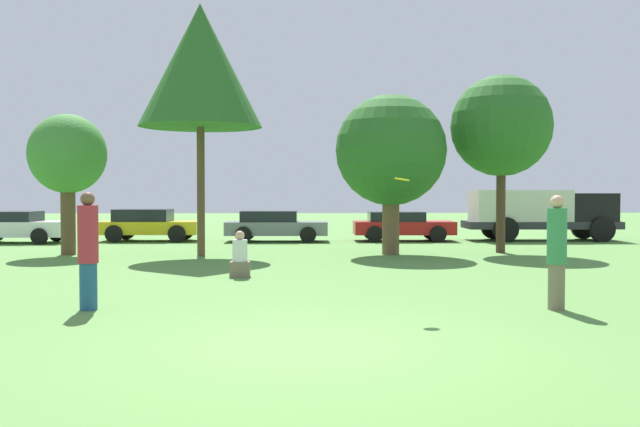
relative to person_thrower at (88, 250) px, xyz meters
name	(u,v)px	position (x,y,z in m)	size (l,w,h in m)	color
ground_plane	(310,345)	(3.59, -2.92, -1.00)	(120.00, 120.00, 0.00)	#54843D
person_thrower	(88,250)	(0.00, 0.00, 0.00)	(0.34, 0.34, 1.96)	navy
person_catcher	(557,251)	(7.78, -0.33, -0.03)	(0.32, 0.32, 1.91)	#726651
frisbee	(402,179)	(5.18, -0.36, 1.17)	(0.25, 0.24, 0.08)	yellow
bystander_sitting	(240,258)	(2.21, 4.56, -0.57)	(0.46, 0.38, 1.07)	#726651
tree_0	(67,156)	(-3.60, 10.81, 2.12)	(2.41, 2.41, 4.43)	brown
tree_1	(200,66)	(0.65, 10.10, 4.84)	(3.78, 3.78, 7.75)	brown
tree_2	(391,151)	(6.59, 10.42, 2.27)	(3.50, 3.50, 5.05)	brown
tree_3	(501,126)	(10.27, 10.91, 3.11)	(3.28, 3.28, 5.77)	#473323
parked_car_white	(15,226)	(-7.29, 16.26, -0.35)	(3.98, 2.13, 1.23)	silver
parked_car_yellow	(149,224)	(-2.30, 17.10, -0.32)	(4.03, 2.16, 1.30)	gold
parked_car_grey	(275,225)	(2.81, 16.59, -0.35)	(4.11, 1.99, 1.23)	slate
parked_car_red	(402,225)	(7.96, 16.67, -0.36)	(4.09, 2.04, 1.19)	red
delivery_truck_black	(540,211)	(13.70, 16.73, 0.21)	(6.21, 2.41, 2.06)	#2D2D33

